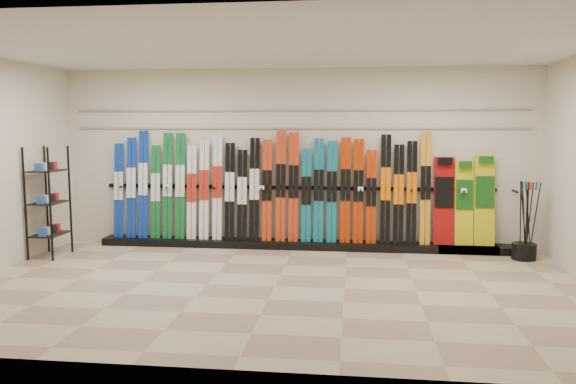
# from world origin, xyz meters

# --- Properties ---
(floor) EXTENTS (8.00, 8.00, 0.00)m
(floor) POSITION_xyz_m (0.00, 0.00, 0.00)
(floor) COLOR #9E836D
(floor) RESTS_ON ground
(back_wall) EXTENTS (8.00, 0.00, 8.00)m
(back_wall) POSITION_xyz_m (0.00, 2.50, 1.50)
(back_wall) COLOR beige
(back_wall) RESTS_ON floor
(ceiling) EXTENTS (8.00, 8.00, 0.00)m
(ceiling) POSITION_xyz_m (0.00, 0.00, 3.00)
(ceiling) COLOR silver
(ceiling) RESTS_ON back_wall
(ski_rack_base) EXTENTS (8.00, 0.40, 0.12)m
(ski_rack_base) POSITION_xyz_m (0.22, 2.28, 0.06)
(ski_rack_base) COLOR black
(ski_rack_base) RESTS_ON floor
(skis) EXTENTS (5.38, 0.20, 1.84)m
(skis) POSITION_xyz_m (-0.45, 2.32, 0.97)
(skis) COLOR #0B31A7
(skis) RESTS_ON ski_rack_base
(snowboards) EXTENTS (0.97, 0.22, 1.44)m
(snowboards) POSITION_xyz_m (2.77, 2.35, 0.82)
(snowboards) COLOR #990C0C
(snowboards) RESTS_ON ski_rack_base
(accessory_rack) EXTENTS (0.40, 0.60, 1.73)m
(accessory_rack) POSITION_xyz_m (-3.75, 1.25, 0.86)
(accessory_rack) COLOR black
(accessory_rack) RESTS_ON floor
(pole_bin) EXTENTS (0.36, 0.36, 0.25)m
(pole_bin) POSITION_xyz_m (3.60, 1.88, 0.12)
(pole_bin) COLOR black
(pole_bin) RESTS_ON floor
(ski_poles) EXTENTS (0.26, 0.30, 1.18)m
(ski_poles) POSITION_xyz_m (3.63, 1.92, 0.61)
(ski_poles) COLOR black
(ski_poles) RESTS_ON pole_bin
(slatwall_rail_0) EXTENTS (7.60, 0.02, 0.03)m
(slatwall_rail_0) POSITION_xyz_m (0.00, 2.48, 2.00)
(slatwall_rail_0) COLOR gray
(slatwall_rail_0) RESTS_ON back_wall
(slatwall_rail_1) EXTENTS (7.60, 0.02, 0.03)m
(slatwall_rail_1) POSITION_xyz_m (0.00, 2.48, 2.30)
(slatwall_rail_1) COLOR gray
(slatwall_rail_1) RESTS_ON back_wall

